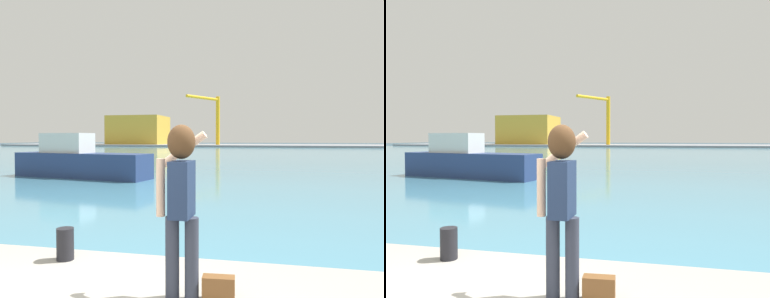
% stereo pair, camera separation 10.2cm
% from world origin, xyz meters
% --- Properties ---
extents(ground_plane, '(220.00, 220.00, 0.00)m').
position_xyz_m(ground_plane, '(0.00, 50.00, 0.00)').
color(ground_plane, '#334751').
extents(harbor_water, '(140.00, 100.00, 0.02)m').
position_xyz_m(harbor_water, '(0.00, 52.00, 0.01)').
color(harbor_water, teal).
rests_on(harbor_water, ground_plane).
extents(far_shore_dock, '(140.00, 20.00, 0.45)m').
position_xyz_m(far_shore_dock, '(0.00, 92.00, 0.23)').
color(far_shore_dock, gray).
rests_on(far_shore_dock, ground_plane).
extents(person_photographer, '(0.53, 0.55, 1.74)m').
position_xyz_m(person_photographer, '(0.69, 0.79, 1.66)').
color(person_photographer, '#2D3342').
rests_on(person_photographer, quay_promenade).
extents(handbag, '(0.33, 0.16, 0.24)m').
position_xyz_m(handbag, '(1.06, 0.82, 0.72)').
color(handbag, brown).
rests_on(handbag, quay_promenade).
extents(harbor_bollard, '(0.22, 0.22, 0.42)m').
position_xyz_m(harbor_bollard, '(-1.08, 1.58, 0.81)').
color(harbor_bollard, black).
rests_on(harbor_bollard, quay_promenade).
extents(boat_moored, '(8.33, 3.35, 2.45)m').
position_xyz_m(boat_moored, '(-8.82, 15.51, 0.91)').
color(boat_moored, navy).
rests_on(boat_moored, harbor_water).
extents(warehouse_left, '(14.77, 12.73, 7.81)m').
position_xyz_m(warehouse_left, '(-34.71, 93.47, 4.36)').
color(warehouse_left, gold).
rests_on(warehouse_left, far_shore_dock).
extents(port_crane, '(6.52, 10.78, 12.18)m').
position_xyz_m(port_crane, '(-12.42, 86.42, 8.23)').
color(port_crane, yellow).
rests_on(port_crane, far_shore_dock).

